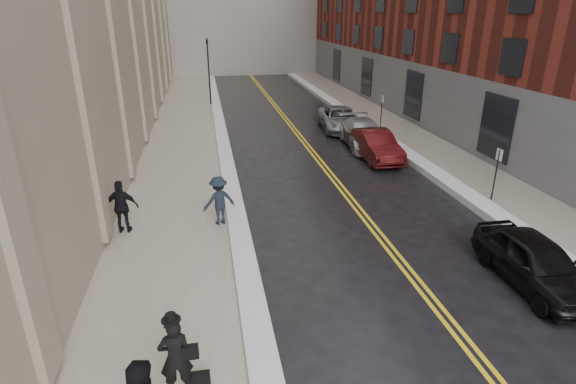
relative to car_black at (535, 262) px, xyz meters
name	(u,v)px	position (x,y,z in m)	size (l,w,h in m)	color
ground	(373,381)	(-5.59, -2.60, -0.70)	(160.00, 160.00, 0.00)	black
sidewalk_left	(180,158)	(-10.09, 13.40, -0.63)	(4.00, 64.00, 0.15)	gray
sidewalk_right	(424,145)	(3.41, 13.40, -0.63)	(3.00, 64.00, 0.15)	gray
lane_stripe_a	(310,152)	(-3.21, 13.40, -0.70)	(0.12, 64.00, 0.01)	gold
lane_stripe_b	(315,152)	(-2.97, 13.40, -0.70)	(0.12, 64.00, 0.01)	gold
snow_ridge_left	(225,155)	(-7.79, 13.40, -0.57)	(0.70, 60.80, 0.26)	white
snow_ridge_right	(394,145)	(1.56, 13.40, -0.55)	(0.85, 60.80, 0.30)	white
traffic_signal	(209,66)	(-8.19, 27.40, 2.38)	(0.18, 0.15, 5.20)	black
parking_sign_near	(496,171)	(2.31, 5.40, 0.65)	(0.06, 0.35, 2.23)	black
parking_sign_far	(382,109)	(2.31, 17.40, 0.65)	(0.06, 0.35, 2.23)	black
car_black	(535,262)	(0.00, 0.00, 0.00)	(1.66, 4.14, 1.41)	black
car_maroon	(376,145)	(-0.21, 11.68, 0.03)	(1.56, 4.48, 1.48)	#3F0B0D
car_silver_near	(363,134)	(-0.03, 14.05, 0.03)	(2.05, 5.05, 1.47)	#A3A7AA
car_silver_far	(340,119)	(-0.22, 17.97, 0.00)	(2.35, 5.10, 1.42)	gray
pedestrian_main	(175,357)	(-9.52, -2.33, 0.31)	(0.63, 0.41, 1.73)	black
pedestrian_b	(219,200)	(-8.39, 5.18, 0.31)	(1.12, 0.65, 1.74)	black
pedestrian_c	(122,207)	(-11.59, 5.09, 0.36)	(1.08, 0.45, 1.83)	black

